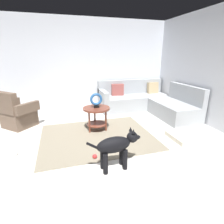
% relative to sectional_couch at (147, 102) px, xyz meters
% --- Properties ---
extents(ground_plane, '(6.00, 6.00, 0.10)m').
position_rel_sectional_couch_xyz_m(ground_plane, '(-1.99, -2.02, -0.34)').
color(ground_plane, silver).
extents(wall_back, '(6.00, 0.12, 2.70)m').
position_rel_sectional_couch_xyz_m(wall_back, '(-1.99, 0.92, 1.06)').
color(wall_back, silver).
rests_on(wall_back, ground_plane).
extents(area_rug, '(2.30, 1.90, 0.01)m').
position_rel_sectional_couch_xyz_m(area_rug, '(-1.84, -1.32, -0.28)').
color(area_rug, gray).
rests_on(area_rug, ground_plane).
extents(sectional_couch, '(2.20, 2.25, 0.88)m').
position_rel_sectional_couch_xyz_m(sectional_couch, '(0.00, 0.00, 0.00)').
color(sectional_couch, '#9EA3A8').
rests_on(sectional_couch, ground_plane).
extents(armchair, '(0.99, 0.99, 0.88)m').
position_rel_sectional_couch_xyz_m(armchair, '(-3.54, -0.26, 0.03)').
color(armchair, brown).
rests_on(armchair, ground_plane).
extents(side_table, '(0.60, 0.60, 0.54)m').
position_rel_sectional_couch_xyz_m(side_table, '(-1.77, -0.98, 0.13)').
color(side_table, brown).
rests_on(side_table, ground_plane).
extents(torus_sculpture, '(0.28, 0.08, 0.33)m').
position_rel_sectional_couch_xyz_m(torus_sculpture, '(-1.77, -0.98, 0.42)').
color(torus_sculpture, black).
rests_on(torus_sculpture, side_table).
extents(dog_bed_mat, '(0.80, 0.60, 0.09)m').
position_rel_sectional_couch_xyz_m(dog_bed_mat, '(-0.01, -1.94, -0.24)').
color(dog_bed_mat, beige).
rests_on(dog_bed_mat, ground_plane).
extents(dog, '(0.85, 0.26, 0.63)m').
position_rel_sectional_couch_xyz_m(dog, '(-1.78, -2.49, 0.09)').
color(dog, black).
rests_on(dog, ground_plane).
extents(dog_toy_ball, '(0.08, 0.08, 0.08)m').
position_rel_sectional_couch_xyz_m(dog_toy_ball, '(-2.05, -2.14, -0.25)').
color(dog_toy_ball, red).
rests_on(dog_toy_ball, ground_plane).
extents(dog_toy_rope, '(0.19, 0.06, 0.05)m').
position_rel_sectional_couch_xyz_m(dog_toy_rope, '(-3.41, -1.66, -0.26)').
color(dog_toy_rope, silver).
rests_on(dog_toy_rope, ground_plane).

